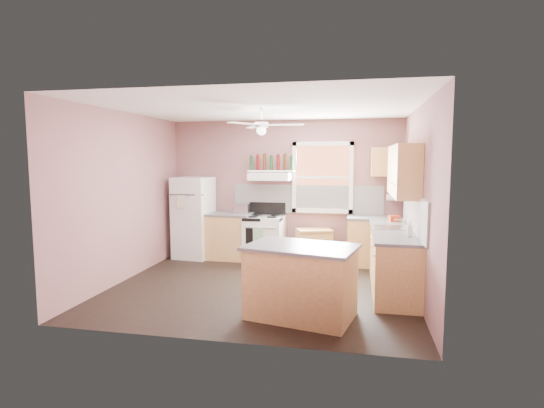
% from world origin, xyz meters
% --- Properties ---
extents(floor, '(4.50, 4.50, 0.00)m').
position_xyz_m(floor, '(0.00, 0.00, 0.00)').
color(floor, black).
rests_on(floor, ground).
extents(ceiling, '(4.50, 4.50, 0.00)m').
position_xyz_m(ceiling, '(0.00, 0.00, 2.70)').
color(ceiling, white).
rests_on(ceiling, ground).
extents(wall_back, '(4.50, 0.05, 2.70)m').
position_xyz_m(wall_back, '(0.00, 2.02, 1.35)').
color(wall_back, '#815656').
rests_on(wall_back, ground).
extents(wall_right, '(0.05, 4.00, 2.70)m').
position_xyz_m(wall_right, '(2.27, 0.00, 1.35)').
color(wall_right, '#815656').
rests_on(wall_right, ground).
extents(wall_left, '(0.05, 4.00, 2.70)m').
position_xyz_m(wall_left, '(-2.27, 0.00, 1.35)').
color(wall_left, '#815656').
rests_on(wall_left, ground).
extents(backsplash_back, '(2.90, 0.03, 0.55)m').
position_xyz_m(backsplash_back, '(0.45, 1.99, 1.18)').
color(backsplash_back, white).
rests_on(backsplash_back, wall_back).
extents(backsplash_right, '(0.03, 2.60, 0.55)m').
position_xyz_m(backsplash_right, '(2.23, 0.30, 1.18)').
color(backsplash_right, white).
rests_on(backsplash_right, wall_right).
extents(window_view, '(1.00, 0.02, 1.20)m').
position_xyz_m(window_view, '(0.75, 1.98, 1.60)').
color(window_view, brown).
rests_on(window_view, wall_back).
extents(window_frame, '(1.16, 0.07, 1.36)m').
position_xyz_m(window_frame, '(0.75, 1.96, 1.60)').
color(window_frame, white).
rests_on(window_frame, wall_back).
extents(refrigerator, '(0.74, 0.72, 1.59)m').
position_xyz_m(refrigerator, '(-1.76, 1.66, 0.80)').
color(refrigerator, white).
rests_on(refrigerator, floor).
extents(base_cabinet_left, '(0.90, 0.60, 0.86)m').
position_xyz_m(base_cabinet_left, '(-1.06, 1.70, 0.43)').
color(base_cabinet_left, '#B47E4B').
rests_on(base_cabinet_left, floor).
extents(counter_left, '(0.92, 0.62, 0.04)m').
position_xyz_m(counter_left, '(-1.06, 1.70, 0.88)').
color(counter_left, '#505153').
rests_on(counter_left, base_cabinet_left).
extents(toaster, '(0.28, 0.16, 0.18)m').
position_xyz_m(toaster, '(-0.79, 1.71, 0.99)').
color(toaster, silver).
rests_on(toaster, counter_left).
extents(stove, '(0.74, 0.66, 0.86)m').
position_xyz_m(stove, '(-0.33, 1.68, 0.43)').
color(stove, white).
rests_on(stove, floor).
extents(range_hood, '(0.78, 0.50, 0.14)m').
position_xyz_m(range_hood, '(-0.23, 1.75, 1.62)').
color(range_hood, white).
rests_on(range_hood, wall_back).
extents(bottle_shelf, '(0.90, 0.26, 0.03)m').
position_xyz_m(bottle_shelf, '(-0.23, 1.87, 1.72)').
color(bottle_shelf, white).
rests_on(bottle_shelf, range_hood).
extents(cart, '(0.74, 0.62, 0.63)m').
position_xyz_m(cart, '(0.62, 1.75, 0.32)').
color(cart, '#B47E4B').
rests_on(cart, floor).
extents(base_cabinet_corner, '(1.00, 0.60, 0.86)m').
position_xyz_m(base_cabinet_corner, '(1.75, 1.70, 0.43)').
color(base_cabinet_corner, '#B47E4B').
rests_on(base_cabinet_corner, floor).
extents(base_cabinet_right, '(0.60, 2.20, 0.86)m').
position_xyz_m(base_cabinet_right, '(1.95, 0.30, 0.43)').
color(base_cabinet_right, '#B47E4B').
rests_on(base_cabinet_right, floor).
extents(counter_corner, '(1.02, 0.62, 0.04)m').
position_xyz_m(counter_corner, '(1.75, 1.70, 0.88)').
color(counter_corner, '#505153').
rests_on(counter_corner, base_cabinet_corner).
extents(counter_right, '(0.62, 2.22, 0.04)m').
position_xyz_m(counter_right, '(1.94, 0.30, 0.88)').
color(counter_right, '#505153').
rests_on(counter_right, base_cabinet_right).
extents(sink, '(0.55, 0.45, 0.03)m').
position_xyz_m(sink, '(1.94, 0.50, 0.90)').
color(sink, silver).
rests_on(sink, counter_right).
extents(faucet, '(0.03, 0.03, 0.14)m').
position_xyz_m(faucet, '(2.10, 0.50, 0.97)').
color(faucet, silver).
rests_on(faucet, sink).
extents(upper_cabinet_right, '(0.33, 1.80, 0.76)m').
position_xyz_m(upper_cabinet_right, '(2.08, 0.50, 1.78)').
color(upper_cabinet_right, '#B47E4B').
rests_on(upper_cabinet_right, wall_right).
extents(upper_cabinet_corner, '(0.60, 0.33, 0.52)m').
position_xyz_m(upper_cabinet_corner, '(1.95, 1.83, 1.90)').
color(upper_cabinet_corner, '#B47E4B').
rests_on(upper_cabinet_corner, wall_back).
extents(paper_towel, '(0.26, 0.12, 0.12)m').
position_xyz_m(paper_towel, '(2.07, 1.86, 1.25)').
color(paper_towel, white).
rests_on(paper_towel, wall_back).
extents(island, '(1.38, 1.04, 0.86)m').
position_xyz_m(island, '(0.75, -1.11, 0.43)').
color(island, '#B47E4B').
rests_on(island, floor).
extents(island_top, '(1.47, 1.12, 0.04)m').
position_xyz_m(island_top, '(0.75, -1.11, 0.88)').
color(island_top, '#505153').
rests_on(island_top, island).
extents(ceiling_fan_hub, '(0.20, 0.20, 0.08)m').
position_xyz_m(ceiling_fan_hub, '(0.00, 0.00, 2.45)').
color(ceiling_fan_hub, white).
rests_on(ceiling_fan_hub, ceiling).
extents(soap_bottle, '(0.12, 0.12, 0.21)m').
position_xyz_m(soap_bottle, '(2.12, -0.22, 1.01)').
color(soap_bottle, silver).
rests_on(soap_bottle, counter_right).
extents(red_caddy, '(0.21, 0.17, 0.10)m').
position_xyz_m(red_caddy, '(2.03, 1.20, 0.95)').
color(red_caddy, '#AF290F').
rests_on(red_caddy, counter_right).
extents(wine_bottles, '(0.86, 0.06, 0.31)m').
position_xyz_m(wine_bottles, '(-0.23, 1.87, 1.88)').
color(wine_bottles, '#143819').
rests_on(wine_bottles, bottle_shelf).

